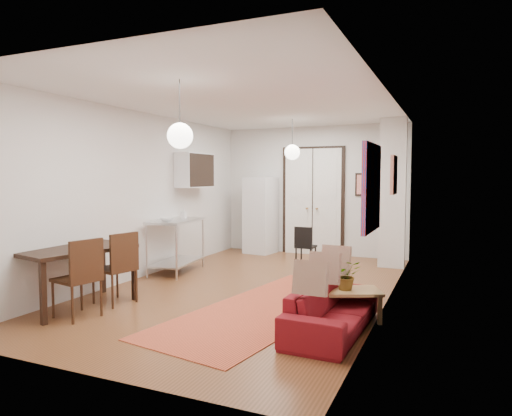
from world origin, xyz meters
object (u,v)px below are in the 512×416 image
at_px(sofa, 333,309).
at_px(dining_table, 76,254).
at_px(dining_chair_far, 83,270).
at_px(black_side_chair, 307,242).
at_px(dining_chair_near, 119,261).
at_px(kitchen_counter, 176,238).
at_px(fridge, 260,215).
at_px(coffee_table, 345,294).

height_order(sofa, dining_table, dining_table).
distance_m(dining_chair_far, black_side_chair, 4.62).
relative_size(sofa, dining_chair_near, 1.77).
height_order(kitchen_counter, black_side_chair, kitchen_counter).
xyz_separation_m(kitchen_counter, dining_chair_near, (0.35, -1.99, -0.06)).
relative_size(fridge, dining_chair_far, 1.74).
bearing_deg(fridge, black_side_chair, -26.73).
relative_size(sofa, dining_table, 1.10).
relative_size(dining_chair_near, black_side_chair, 1.27).
height_order(fridge, dining_chair_near, fridge).
bearing_deg(dining_chair_near, sofa, 101.58).
relative_size(sofa, black_side_chair, 2.25).
height_order(dining_table, dining_chair_near, dining_chair_near).
height_order(kitchen_counter, dining_table, kitchen_counter).
xyz_separation_m(sofa, dining_chair_far, (-3.09, -0.67, 0.32)).
height_order(coffee_table, dining_chair_near, dining_chair_near).
distance_m(coffee_table, kitchen_counter, 3.83).
distance_m(coffee_table, fridge, 5.10).
bearing_deg(dining_chair_far, dining_table, -112.89).
relative_size(coffee_table, dining_table, 0.60).
bearing_deg(dining_table, fridge, 83.39).
bearing_deg(kitchen_counter, sofa, -38.34).
height_order(fridge, dining_chair_far, fridge).
xyz_separation_m(coffee_table, dining_chair_near, (-3.13, -0.44, 0.26)).
distance_m(sofa, fridge, 5.47).
bearing_deg(sofa, fridge, 33.72).
height_order(sofa, black_side_chair, black_side_chair).
distance_m(coffee_table, dining_chair_near, 3.17).
xyz_separation_m(dining_chair_near, black_side_chair, (1.66, 3.60, -0.13)).
bearing_deg(coffee_table, fridge, 124.92).
bearing_deg(coffee_table, kitchen_counter, 156.06).
bearing_deg(fridge, coffee_table, -47.08).
xyz_separation_m(kitchen_counter, dining_table, (-0.00, -2.44, 0.07)).
bearing_deg(coffee_table, dining_chair_near, -171.96).
bearing_deg(dining_chair_near, kitchen_counter, -157.82).
bearing_deg(dining_chair_near, dining_chair_far, 12.08).
relative_size(dining_table, black_side_chair, 2.04).
bearing_deg(black_side_chair, dining_chair_near, 67.60).
bearing_deg(dining_chair_far, dining_chair_near, -167.92).
distance_m(coffee_table, dining_table, 3.62).
distance_m(sofa, dining_chair_near, 3.11).
bearing_deg(dining_table, dining_chair_far, -34.97).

